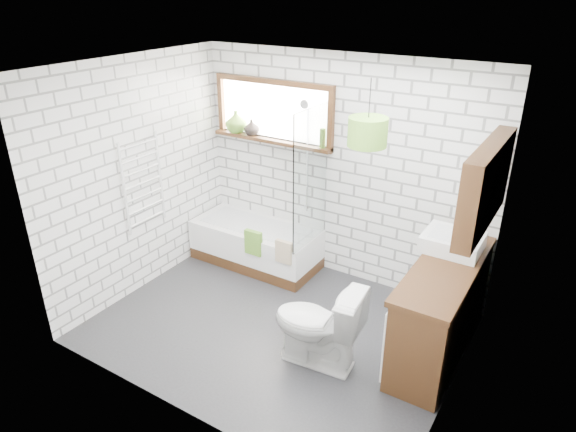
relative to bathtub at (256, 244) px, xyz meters
The scene contains 22 objects.
floor 1.35m from the bathtub, 46.47° to the right, with size 3.40×2.60×0.01m, color #242427.
ceiling 2.62m from the bathtub, 46.47° to the right, with size 3.40×2.60×0.01m, color white.
wall_back 1.40m from the bathtub, 20.44° to the left, with size 3.40×0.01×2.50m, color white.
wall_front 2.64m from the bathtub, 68.03° to the right, with size 3.40×0.01×2.50m, color white.
wall_left 1.60m from the bathtub, 129.32° to the right, with size 0.01×2.60×2.50m, color white.
wall_right 2.97m from the bathtub, 20.19° to the right, with size 0.01×2.60×2.50m, color white.
window 1.58m from the bathtub, 77.53° to the left, with size 1.52×0.16×0.68m, color #311B0D.
towel_radiator 1.55m from the bathtub, 127.68° to the right, with size 0.06×0.52×1.00m, color white.
mirror_cabinet 2.92m from the bathtub, ahead, with size 0.16×1.20×0.70m, color #311B0D.
shower_riser 1.25m from the bathtub, 29.88° to the left, with size 0.02×0.02×1.30m, color silver.
bathtub is the anchor object (origin of this frame).
shower_screen 1.24m from the bathtub, ahead, with size 0.02×0.72×1.50m, color white.
towel_green 0.46m from the bathtub, 58.15° to the right, with size 0.21×0.06×0.29m, color #59902B.
towel_beige 0.73m from the bathtub, 28.78° to the right, with size 0.20×0.05×0.26m, color tan.
vanity 2.42m from the bathtub, 10.98° to the right, with size 0.51×1.57×0.90m, color #311B0D.
basin 2.42m from the bathtub, ahead, with size 0.51×0.45×0.15m, color white.
tap 2.59m from the bathtub, ahead, with size 0.03×0.03×0.17m, color silver.
toilet 1.92m from the bathtub, 38.49° to the right, with size 0.79×0.45×0.81m, color white.
vase_olive 1.45m from the bathtub, 148.20° to the left, with size 0.25×0.25×0.26m, color #60952E.
vase_dark 1.37m from the bathtub, 127.96° to the left, with size 0.18×0.18×0.18m, color black.
bottle 1.54m from the bathtub, 20.40° to the left, with size 0.07×0.07×0.21m, color #60952E.
pendant 2.69m from the bathtub, 27.81° to the right, with size 0.30×0.30×0.22m, color #59902B.
Camera 1 is at (2.30, -3.47, 3.15)m, focal length 32.00 mm.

